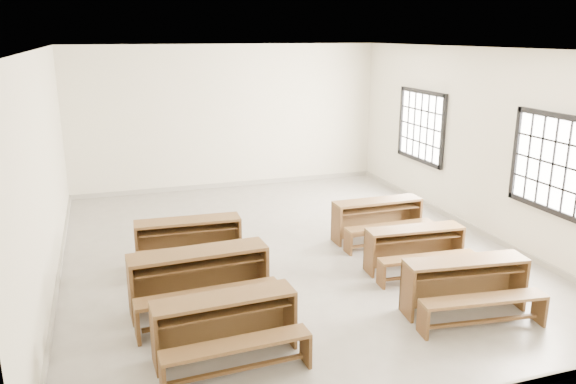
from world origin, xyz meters
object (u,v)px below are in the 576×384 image
object	(u,v)px
desk_set_0	(226,323)
desk_set_4	(416,246)
desk_set_5	(378,217)
desk_set_1	(200,276)
desk_set_2	(189,239)
desk_set_3	(466,283)

from	to	relation	value
desk_set_0	desk_set_4	distance (m)	3.47
desk_set_0	desk_set_5	world-z (taller)	desk_set_0
desk_set_1	desk_set_2	xyz separation A→B (m)	(0.09, 1.50, -0.04)
desk_set_2	desk_set_5	world-z (taller)	desk_set_2
desk_set_2	desk_set_0	bearing A→B (deg)	-87.31
desk_set_5	desk_set_3	bearing A→B (deg)	-93.94
desk_set_3	desk_set_2	bearing A→B (deg)	146.24
desk_set_1	desk_set_3	bearing A→B (deg)	-22.39
desk_set_1	desk_set_3	distance (m)	3.35
desk_set_0	desk_set_3	world-z (taller)	desk_set_3
desk_set_3	desk_set_4	distance (m)	1.36
desk_set_4	desk_set_3	bearing A→B (deg)	-89.46
desk_set_0	desk_set_1	xyz separation A→B (m)	(-0.07, 1.18, 0.05)
desk_set_3	desk_set_5	world-z (taller)	desk_set_3
desk_set_1	desk_set_3	world-z (taller)	desk_set_1
desk_set_3	desk_set_4	world-z (taller)	desk_set_3
desk_set_3	desk_set_4	xyz separation A→B (m)	(0.09, 1.36, -0.03)
desk_set_3	desk_set_5	xyz separation A→B (m)	(0.17, 2.71, -0.00)
desk_set_3	desk_set_4	size ratio (longest dim) A/B	1.09
desk_set_0	desk_set_2	size ratio (longest dim) A/B	0.98
desk_set_2	desk_set_4	bearing A→B (deg)	-18.98
desk_set_2	desk_set_5	size ratio (longest dim) A/B	1.05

